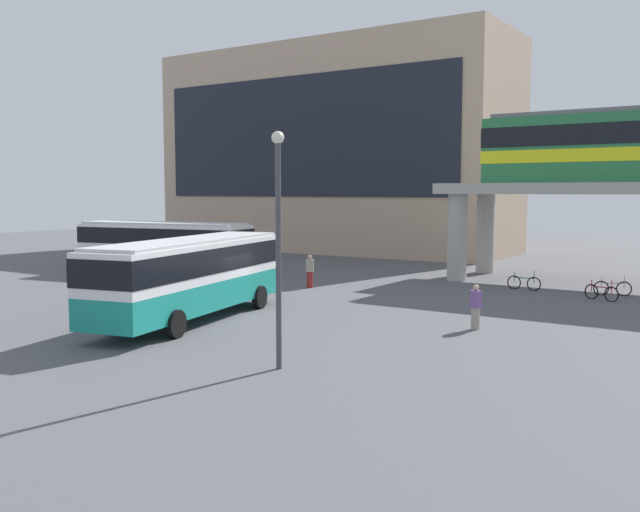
{
  "coord_description": "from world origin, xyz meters",
  "views": [
    {
      "loc": [
        19.07,
        -21.82,
        5.1
      ],
      "look_at": [
        1.9,
        4.22,
        2.2
      ],
      "focal_mm": 39.47,
      "sensor_mm": 36.0,
      "label": 1
    }
  ],
  "objects_px": {
    "bicycle_silver": "(613,288)",
    "bicycle_green": "(524,283)",
    "bicycle_red": "(601,293)",
    "pedestrian_by_bike_rack": "(476,308)",
    "bus_main": "(191,270)",
    "station_building": "(334,150)",
    "pedestrian_at_kerb": "(310,272)",
    "bus_secondary": "(164,243)"
  },
  "relations": [
    {
      "from": "bus_main",
      "to": "pedestrian_at_kerb",
      "type": "xyz_separation_m",
      "value": [
        -1.41,
        10.35,
        -1.16
      ]
    },
    {
      "from": "bus_secondary",
      "to": "bicycle_green",
      "type": "height_order",
      "value": "bus_secondary"
    },
    {
      "from": "bicycle_green",
      "to": "bicycle_silver",
      "type": "xyz_separation_m",
      "value": [
        4.23,
        0.39,
        0.0
      ]
    },
    {
      "from": "bus_main",
      "to": "pedestrian_at_kerb",
      "type": "distance_m",
      "value": 10.51
    },
    {
      "from": "bicycle_green",
      "to": "bus_main",
      "type": "bearing_deg",
      "value": -117.6
    },
    {
      "from": "bus_secondary",
      "to": "bicycle_red",
      "type": "relative_size",
      "value": 6.75
    },
    {
      "from": "bus_main",
      "to": "pedestrian_at_kerb",
      "type": "height_order",
      "value": "bus_main"
    },
    {
      "from": "pedestrian_at_kerb",
      "to": "station_building",
      "type": "bearing_deg",
      "value": 119.28
    },
    {
      "from": "bus_secondary",
      "to": "pedestrian_at_kerb",
      "type": "height_order",
      "value": "bus_secondary"
    },
    {
      "from": "bus_secondary",
      "to": "bicycle_silver",
      "type": "distance_m",
      "value": 25.07
    },
    {
      "from": "bus_secondary",
      "to": "bicycle_silver",
      "type": "xyz_separation_m",
      "value": [
        24.21,
        6.3,
        -1.63
      ]
    },
    {
      "from": "bicycle_green",
      "to": "pedestrian_by_bike_rack",
      "type": "bearing_deg",
      "value": -81.37
    },
    {
      "from": "bicycle_green",
      "to": "pedestrian_at_kerb",
      "type": "relative_size",
      "value": 1.02
    },
    {
      "from": "bus_main",
      "to": "pedestrian_by_bike_rack",
      "type": "xyz_separation_m",
      "value": [
        9.98,
        4.48,
        -1.21
      ]
    },
    {
      "from": "station_building",
      "to": "pedestrian_at_kerb",
      "type": "height_order",
      "value": "station_building"
    },
    {
      "from": "bus_secondary",
      "to": "bicycle_green",
      "type": "xyz_separation_m",
      "value": [
        19.98,
        5.91,
        -1.63
      ]
    },
    {
      "from": "bicycle_red",
      "to": "pedestrian_by_bike_rack",
      "type": "relative_size",
      "value": 1.01
    },
    {
      "from": "station_building",
      "to": "bicycle_red",
      "type": "relative_size",
      "value": 18.2
    },
    {
      "from": "bicycle_green",
      "to": "pedestrian_by_bike_rack",
      "type": "height_order",
      "value": "pedestrian_by_bike_rack"
    },
    {
      "from": "bus_main",
      "to": "bicycle_green",
      "type": "bearing_deg",
      "value": 62.4
    },
    {
      "from": "bicycle_silver",
      "to": "bicycle_red",
      "type": "bearing_deg",
      "value": -93.97
    },
    {
      "from": "bicycle_red",
      "to": "bicycle_silver",
      "type": "xyz_separation_m",
      "value": [
        0.13,
        1.89,
        0.0
      ]
    },
    {
      "from": "bicycle_green",
      "to": "pedestrian_at_kerb",
      "type": "bearing_deg",
      "value": -150.6
    },
    {
      "from": "station_building",
      "to": "bicycle_green",
      "type": "relative_size",
      "value": 17.04
    },
    {
      "from": "bus_secondary",
      "to": "bicycle_red",
      "type": "distance_m",
      "value": 24.54
    },
    {
      "from": "bus_secondary",
      "to": "bicycle_green",
      "type": "bearing_deg",
      "value": 16.48
    },
    {
      "from": "bicycle_silver",
      "to": "pedestrian_at_kerb",
      "type": "bearing_deg",
      "value": -157.22
    },
    {
      "from": "bicycle_red",
      "to": "bus_secondary",
      "type": "bearing_deg",
      "value": -169.62
    },
    {
      "from": "station_building",
      "to": "bicycle_red",
      "type": "height_order",
      "value": "station_building"
    },
    {
      "from": "pedestrian_at_kerb",
      "to": "bicycle_green",
      "type": "bearing_deg",
      "value": 29.4
    },
    {
      "from": "bicycle_silver",
      "to": "pedestrian_at_kerb",
      "type": "height_order",
      "value": "pedestrian_at_kerb"
    },
    {
      "from": "bus_main",
      "to": "pedestrian_by_bike_rack",
      "type": "bearing_deg",
      "value": 24.16
    },
    {
      "from": "station_building",
      "to": "bus_secondary",
      "type": "bearing_deg",
      "value": -85.58
    },
    {
      "from": "bicycle_silver",
      "to": "pedestrian_by_bike_rack",
      "type": "bearing_deg",
      "value": -102.12
    },
    {
      "from": "station_building",
      "to": "bicycle_green",
      "type": "xyz_separation_m",
      "value": [
        21.67,
        -15.94,
        -8.23
      ]
    },
    {
      "from": "bicycle_silver",
      "to": "bicycle_green",
      "type": "bearing_deg",
      "value": -174.73
    },
    {
      "from": "bus_main",
      "to": "pedestrian_by_bike_rack",
      "type": "height_order",
      "value": "bus_main"
    },
    {
      "from": "bus_main",
      "to": "bicycle_red",
      "type": "bearing_deg",
      "value": 49.16
    },
    {
      "from": "pedestrian_by_bike_rack",
      "to": "bicycle_red",
      "type": "bearing_deg",
      "value": 76.36
    },
    {
      "from": "bicycle_red",
      "to": "pedestrian_by_bike_rack",
      "type": "height_order",
      "value": "pedestrian_by_bike_rack"
    },
    {
      "from": "station_building",
      "to": "bicycle_silver",
      "type": "xyz_separation_m",
      "value": [
        25.9,
        -15.55,
        -8.23
      ]
    },
    {
      "from": "bus_main",
      "to": "pedestrian_at_kerb",
      "type": "bearing_deg",
      "value": 97.78
    }
  ]
}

